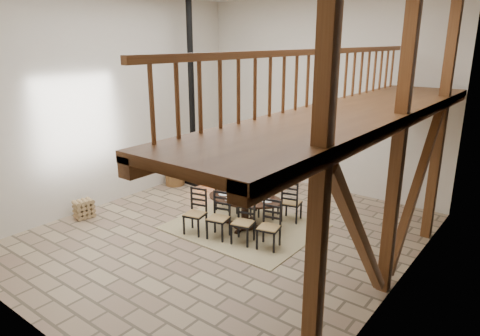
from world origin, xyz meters
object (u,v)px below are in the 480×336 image
Objects in this scene: wood_stove at (193,144)px; log_basket at (175,178)px; log_stack at (84,209)px; dining_table at (245,212)px.

wood_stove is 1.09m from log_basket.
wood_stove is 3.55m from log_stack.
dining_table is 5.06× the size of log_stack.
wood_stove is (-3.01, 1.58, 0.76)m from dining_table.
wood_stove is 10.48× the size of log_stack.
wood_stove reaches higher than log_stack.
dining_table is at bearing -18.19° from log_basket.
log_basket is (-3.28, 1.08, -0.16)m from dining_table.
wood_stove reaches higher than log_basket.
log_stack is (-0.22, -3.42, -0.90)m from wood_stove.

